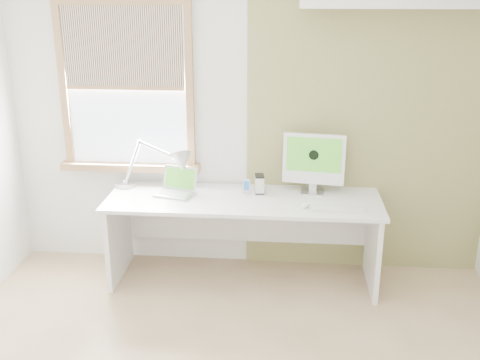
# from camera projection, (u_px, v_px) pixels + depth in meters

# --- Properties ---
(room) EXTENTS (4.04, 3.54, 2.64)m
(room) POSITION_uv_depth(u_px,v_px,m) (223.00, 191.00, 3.05)
(room) COLOR tan
(room) RESTS_ON ground
(accent_wall) EXTENTS (2.00, 0.02, 2.60)m
(accent_wall) POSITION_uv_depth(u_px,v_px,m) (369.00, 121.00, 4.61)
(accent_wall) COLOR olive
(accent_wall) RESTS_ON room
(window) EXTENTS (1.20, 0.14, 1.42)m
(window) POSITION_uv_depth(u_px,v_px,m) (126.00, 88.00, 4.66)
(window) COLOR #9E744A
(window) RESTS_ON room
(desk) EXTENTS (2.20, 0.70, 0.73)m
(desk) POSITION_uv_depth(u_px,v_px,m) (244.00, 218.00, 4.66)
(desk) COLOR white
(desk) RESTS_ON room
(desk_lamp) EXTENTS (0.73, 0.29, 0.42)m
(desk_lamp) POSITION_uv_depth(u_px,v_px,m) (171.00, 165.00, 4.66)
(desk_lamp) COLOR silver
(desk_lamp) RESTS_ON desk
(laptop) EXTENTS (0.35, 0.31, 0.21)m
(laptop) POSITION_uv_depth(u_px,v_px,m) (177.00, 187.00, 4.63)
(laptop) COLOR silver
(laptop) RESTS_ON desk
(phone_dock) EXTENTS (0.08, 0.08, 0.13)m
(phone_dock) POSITION_uv_depth(u_px,v_px,m) (247.00, 190.00, 4.62)
(phone_dock) COLOR silver
(phone_dock) RESTS_ON desk
(external_drive) EXTENTS (0.09, 0.12, 0.15)m
(external_drive) POSITION_uv_depth(u_px,v_px,m) (259.00, 184.00, 4.64)
(external_drive) COLOR silver
(external_drive) RESTS_ON desk
(imac) EXTENTS (0.51, 0.19, 0.49)m
(imac) POSITION_uv_depth(u_px,v_px,m) (314.00, 160.00, 4.59)
(imac) COLOR silver
(imac) RESTS_ON desk
(keyboard) EXTENTS (0.44, 0.13, 0.02)m
(keyboard) POSITION_uv_depth(u_px,v_px,m) (338.00, 209.00, 4.29)
(keyboard) COLOR white
(keyboard) RESTS_ON desk
(mouse) EXTENTS (0.09, 0.11, 0.03)m
(mouse) POSITION_uv_depth(u_px,v_px,m) (306.00, 205.00, 4.36)
(mouse) COLOR white
(mouse) RESTS_ON desk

